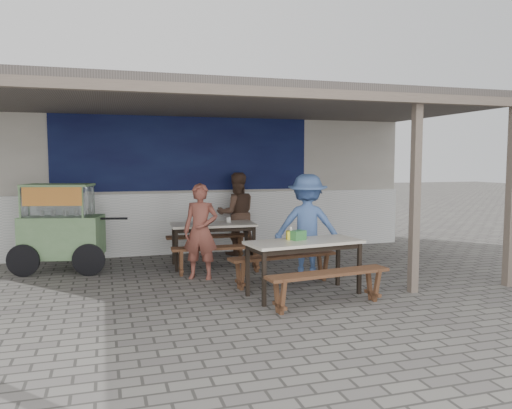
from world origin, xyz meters
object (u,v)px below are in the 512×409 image
object	(u,v)px
bench_left_street	(219,253)
bench_right_wall	(283,262)
bench_right_street	(329,280)
patron_wall_side	(237,214)
donation_box	(298,235)
table_right	(304,246)
condiment_bowl	(200,222)
vendor_cart	(61,224)
table_left	(213,228)
patron_street_side	(201,231)
tissue_box	(291,235)
bench_left_wall	(208,241)
condiment_jar	(228,220)
patron_right_table	(307,226)

from	to	relation	value
bench_left_street	bench_right_wall	xyz separation A→B (m)	(0.74, -0.98, 0.00)
bench_right_street	patron_wall_side	size ratio (longest dim) A/B	1.05
bench_right_wall	donation_box	bearing A→B (deg)	-95.06
table_right	condiment_bowl	world-z (taller)	condiment_bowl
table_right	vendor_cart	bearing A→B (deg)	135.44
table_left	table_right	world-z (taller)	same
table_left	bench_right_street	xyz separation A→B (m)	(0.86, -2.83, -0.33)
bench_left_street	patron_wall_side	distance (m)	1.77
patron_street_side	tissue_box	bearing A→B (deg)	-25.15
vendor_cart	tissue_box	distance (m)	3.92
bench_left_wall	condiment_bowl	distance (m)	0.73
tissue_box	table_left	bearing A→B (deg)	107.45
vendor_cart	condiment_jar	size ratio (longest dim) A/B	21.33
bench_left_wall	bench_right_street	world-z (taller)	same
condiment_jar	patron_street_side	bearing A→B (deg)	-125.56
patron_street_side	patron_wall_side	distance (m)	2.08
bench_right_street	bench_left_wall	bearing A→B (deg)	96.35
bench_right_street	tissue_box	distance (m)	0.92
bench_left_wall	patron_right_table	xyz separation A→B (m)	(1.19, -1.91, 0.47)
table_left	condiment_jar	distance (m)	0.33
table_left	condiment_bowl	world-z (taller)	condiment_bowl
condiment_jar	condiment_bowl	bearing A→B (deg)	179.69
bench_right_wall	patron_street_side	world-z (taller)	patron_street_side
table_right	patron_right_table	size ratio (longest dim) A/B	1.00
bench_right_wall	vendor_cart	bearing A→B (deg)	142.29
bench_right_street	bench_right_wall	xyz separation A→B (m)	(-0.15, 1.23, 0.00)
table_right	bench_right_street	size ratio (longest dim) A/B	0.97
condiment_jar	bench_right_wall	bearing A→B (deg)	-76.35
table_left	donation_box	distance (m)	2.27
table_right	condiment_jar	world-z (taller)	condiment_jar
vendor_cart	donation_box	bearing A→B (deg)	-23.22
bench_right_wall	donation_box	size ratio (longest dim) A/B	8.57
condiment_jar	condiment_bowl	distance (m)	0.51
condiment_bowl	bench_right_street	bearing A→B (deg)	-69.91
table_right	bench_right_street	world-z (taller)	table_right
vendor_cart	patron_street_side	bearing A→B (deg)	-14.66
patron_street_side	patron_wall_side	xyz separation A→B (m)	(1.05, 1.79, 0.06)
bench_left_wall	patron_street_side	distance (m)	1.59
bench_right_wall	condiment_jar	distance (m)	1.80
bench_left_wall	tissue_box	xyz separation A→B (m)	(0.62, -2.69, 0.47)
condiment_jar	bench_right_street	bearing A→B (deg)	-79.07
table_left	condiment_jar	bearing A→B (deg)	19.31
table_right	patron_wall_side	distance (m)	3.16
bench_left_wall	condiment_bowl	size ratio (longest dim) A/B	8.09
patron_wall_side	bench_right_wall	bearing A→B (deg)	91.69
bench_right_street	patron_street_side	world-z (taller)	patron_street_side
bench_left_street	tissue_box	xyz separation A→B (m)	(0.68, -1.45, 0.47)
bench_right_street	patron_wall_side	distance (m)	3.80
patron_street_side	bench_right_wall	bearing A→B (deg)	-9.88
bench_left_wall	donation_box	size ratio (longest dim) A/B	7.86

